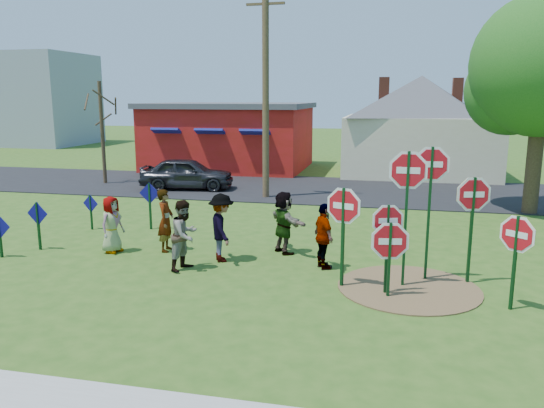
{
  "coord_description": "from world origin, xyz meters",
  "views": [
    {
      "loc": [
        3.95,
        -12.8,
        4.28
      ],
      "look_at": [
        0.88,
        0.97,
        1.41
      ],
      "focal_mm": 35.0,
      "sensor_mm": 36.0,
      "label": 1
    }
  ],
  "objects_px": {
    "stop_sign_c": "(407,187)",
    "suv": "(187,173)",
    "stop_sign_a": "(343,215)",
    "stop_sign_b": "(431,179)",
    "utility_pole": "(266,85)",
    "person_a": "(112,224)",
    "stop_sign_d": "(473,203)",
    "person_b": "(166,220)"
  },
  "relations": [
    {
      "from": "stop_sign_a",
      "to": "stop_sign_d",
      "type": "height_order",
      "value": "stop_sign_d"
    },
    {
      "from": "person_b",
      "to": "suv",
      "type": "height_order",
      "value": "person_b"
    },
    {
      "from": "utility_pole",
      "to": "stop_sign_b",
      "type": "bearing_deg",
      "value": -56.81
    },
    {
      "from": "stop_sign_a",
      "to": "utility_pole",
      "type": "bearing_deg",
      "value": 131.98
    },
    {
      "from": "stop_sign_b",
      "to": "stop_sign_c",
      "type": "height_order",
      "value": "stop_sign_b"
    },
    {
      "from": "person_a",
      "to": "person_b",
      "type": "xyz_separation_m",
      "value": [
        1.42,
        0.44,
        0.09
      ]
    },
    {
      "from": "stop_sign_d",
      "to": "utility_pole",
      "type": "xyz_separation_m",
      "value": [
        -7.03,
        9.35,
        2.85
      ]
    },
    {
      "from": "stop_sign_a",
      "to": "stop_sign_b",
      "type": "bearing_deg",
      "value": 45.71
    },
    {
      "from": "stop_sign_a",
      "to": "stop_sign_b",
      "type": "relative_size",
      "value": 0.74
    },
    {
      "from": "stop_sign_b",
      "to": "stop_sign_c",
      "type": "distance_m",
      "value": 0.8
    },
    {
      "from": "person_a",
      "to": "utility_pole",
      "type": "xyz_separation_m",
      "value": [
        2.32,
        8.85,
        3.96
      ]
    },
    {
      "from": "person_b",
      "to": "utility_pole",
      "type": "distance_m",
      "value": 9.31
    },
    {
      "from": "person_a",
      "to": "stop_sign_d",
      "type": "bearing_deg",
      "value": -80.47
    },
    {
      "from": "utility_pole",
      "to": "stop_sign_a",
      "type": "bearing_deg",
      "value": -67.74
    },
    {
      "from": "person_a",
      "to": "stop_sign_a",
      "type": "bearing_deg",
      "value": -89.35
    },
    {
      "from": "stop_sign_a",
      "to": "suv",
      "type": "height_order",
      "value": "stop_sign_a"
    },
    {
      "from": "stop_sign_d",
      "to": "person_b",
      "type": "relative_size",
      "value": 1.5
    },
    {
      "from": "stop_sign_c",
      "to": "suv",
      "type": "distance_m",
      "value": 14.7
    },
    {
      "from": "stop_sign_a",
      "to": "stop_sign_b",
      "type": "xyz_separation_m",
      "value": [
        1.9,
        0.93,
        0.74
      ]
    },
    {
      "from": "stop_sign_c",
      "to": "person_a",
      "type": "distance_m",
      "value": 8.08
    },
    {
      "from": "person_a",
      "to": "suv",
      "type": "distance_m",
      "value": 10.15
    },
    {
      "from": "stop_sign_b",
      "to": "utility_pole",
      "type": "distance_m",
      "value": 11.35
    },
    {
      "from": "stop_sign_b",
      "to": "suv",
      "type": "height_order",
      "value": "stop_sign_b"
    },
    {
      "from": "stop_sign_b",
      "to": "stop_sign_c",
      "type": "relative_size",
      "value": 1.02
    },
    {
      "from": "stop_sign_a",
      "to": "utility_pole",
      "type": "xyz_separation_m",
      "value": [
        -4.18,
        10.22,
        3.07
      ]
    },
    {
      "from": "person_b",
      "to": "utility_pole",
      "type": "xyz_separation_m",
      "value": [
        0.9,
        8.42,
        3.87
      ]
    },
    {
      "from": "stop_sign_d",
      "to": "stop_sign_a",
      "type": "bearing_deg",
      "value": -177.72
    },
    {
      "from": "stop_sign_b",
      "to": "person_a",
      "type": "distance_m",
      "value": 8.57
    },
    {
      "from": "person_a",
      "to": "person_b",
      "type": "height_order",
      "value": "person_b"
    },
    {
      "from": "utility_pole",
      "to": "stop_sign_c",
      "type": "bearing_deg",
      "value": -60.68
    },
    {
      "from": "person_b",
      "to": "stop_sign_c",
      "type": "bearing_deg",
      "value": -109.91
    },
    {
      "from": "stop_sign_c",
      "to": "suv",
      "type": "xyz_separation_m",
      "value": [
        -9.59,
        11.03,
        -1.53
      ]
    },
    {
      "from": "stop_sign_d",
      "to": "person_b",
      "type": "xyz_separation_m",
      "value": [
        -7.93,
        0.93,
        -1.02
      ]
    },
    {
      "from": "stop_sign_c",
      "to": "utility_pole",
      "type": "height_order",
      "value": "utility_pole"
    },
    {
      "from": "stop_sign_d",
      "to": "suv",
      "type": "height_order",
      "value": "stop_sign_d"
    },
    {
      "from": "person_a",
      "to": "suv",
      "type": "height_order",
      "value": "person_a"
    },
    {
      "from": "utility_pole",
      "to": "person_a",
      "type": "bearing_deg",
      "value": -104.67
    },
    {
      "from": "stop_sign_a",
      "to": "person_a",
      "type": "distance_m",
      "value": 6.7
    },
    {
      "from": "suv",
      "to": "utility_pole",
      "type": "bearing_deg",
      "value": -114.14
    },
    {
      "from": "stop_sign_d",
      "to": "stop_sign_b",
      "type": "bearing_deg",
      "value": 162.21
    },
    {
      "from": "person_b",
      "to": "suv",
      "type": "relative_size",
      "value": 0.41
    },
    {
      "from": "stop_sign_b",
      "to": "stop_sign_a",
      "type": "bearing_deg",
      "value": -156.69
    }
  ]
}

